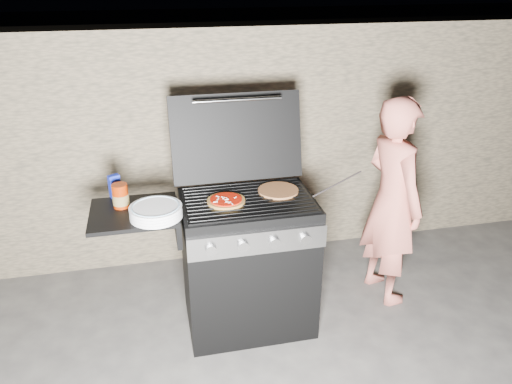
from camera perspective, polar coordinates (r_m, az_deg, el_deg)
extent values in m
plane|color=#393735|center=(3.48, -0.83, -14.41)|extent=(50.00, 50.00, 0.00)
cube|color=#7C6A4F|center=(3.96, -4.01, 5.51)|extent=(8.00, 0.35, 1.80)
cylinder|color=#B07539|center=(3.09, 2.56, 0.18)|extent=(0.27, 0.27, 0.01)
cylinder|color=maroon|center=(2.99, -15.24, -0.41)|extent=(0.11, 0.11, 0.14)
cube|color=#1424B0|center=(3.13, -15.85, 0.66)|extent=(0.08, 0.06, 0.14)
cylinder|color=white|center=(2.84, -11.37, -2.22)|extent=(0.39, 0.39, 0.07)
imported|color=#CE6958|center=(3.50, 15.30, -1.09)|extent=(0.43, 0.58, 1.46)
cylinder|color=black|center=(3.13, 9.32, 0.88)|extent=(0.37, 0.16, 0.08)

